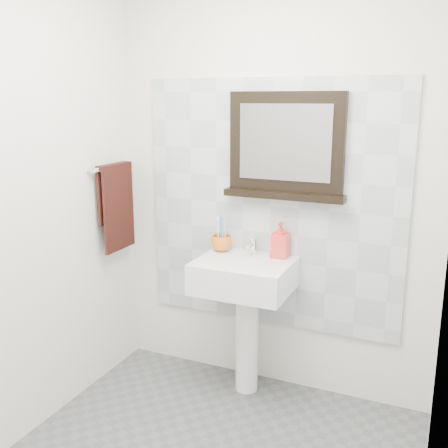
# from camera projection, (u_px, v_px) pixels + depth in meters

# --- Properties ---
(back_wall) EXTENTS (2.00, 0.01, 2.50)m
(back_wall) POSITION_uv_depth(u_px,v_px,m) (272.00, 189.00, 3.14)
(back_wall) COLOR silver
(back_wall) RESTS_ON ground
(left_wall) EXTENTS (0.01, 2.20, 2.50)m
(left_wall) POSITION_uv_depth(u_px,v_px,m) (4.00, 210.00, 2.56)
(left_wall) COLOR silver
(left_wall) RESTS_ON ground
(right_wall) EXTENTS (0.01, 2.20, 2.50)m
(right_wall) POSITION_uv_depth(u_px,v_px,m) (447.00, 260.00, 1.77)
(right_wall) COLOR silver
(right_wall) RESTS_ON ground
(splashback) EXTENTS (1.60, 0.02, 1.50)m
(splashback) POSITION_uv_depth(u_px,v_px,m) (271.00, 206.00, 3.15)
(splashback) COLOR silver
(splashback) RESTS_ON back_wall
(pedestal_sink) EXTENTS (0.55, 0.44, 0.96)m
(pedestal_sink) POSITION_uv_depth(u_px,v_px,m) (245.00, 290.00, 3.10)
(pedestal_sink) COLOR white
(pedestal_sink) RESTS_ON ground
(toothbrush_cup) EXTENTS (0.15, 0.15, 0.10)m
(toothbrush_cup) POSITION_uv_depth(u_px,v_px,m) (222.00, 243.00, 3.23)
(toothbrush_cup) COLOR orange
(toothbrush_cup) RESTS_ON pedestal_sink
(toothbrushes) EXTENTS (0.05, 0.04, 0.21)m
(toothbrushes) POSITION_uv_depth(u_px,v_px,m) (222.00, 232.00, 3.22)
(toothbrushes) COLOR white
(toothbrushes) RESTS_ON toothbrush_cup
(soap_dispenser) EXTENTS (0.10, 0.10, 0.21)m
(soap_dispenser) POSITION_uv_depth(u_px,v_px,m) (280.00, 240.00, 3.09)
(soap_dispenser) COLOR red
(soap_dispenser) RESTS_ON pedestal_sink
(framed_mirror) EXTENTS (0.72, 0.11, 0.61)m
(framed_mirror) POSITION_uv_depth(u_px,v_px,m) (286.00, 148.00, 3.01)
(framed_mirror) COLOR black
(framed_mirror) RESTS_ON back_wall
(towel_bar) EXTENTS (0.07, 0.40, 0.03)m
(towel_bar) POSITION_uv_depth(u_px,v_px,m) (114.00, 167.00, 3.25)
(towel_bar) COLOR silver
(towel_bar) RESTS_ON left_wall
(hand_towel) EXTENTS (0.06, 0.30, 0.55)m
(hand_towel) POSITION_uv_depth(u_px,v_px,m) (116.00, 200.00, 3.30)
(hand_towel) COLOR black
(hand_towel) RESTS_ON towel_bar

